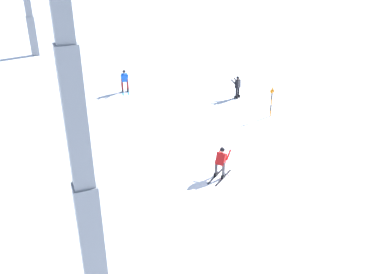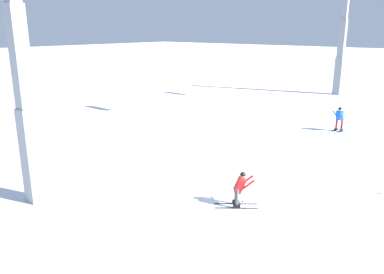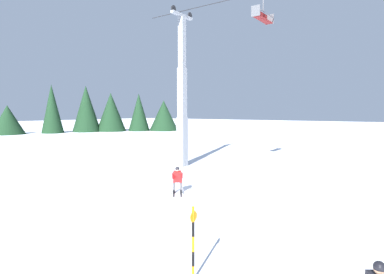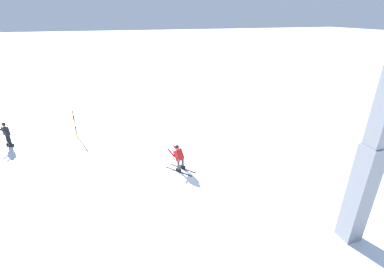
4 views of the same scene
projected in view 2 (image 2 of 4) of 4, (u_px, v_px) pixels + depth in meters
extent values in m
plane|color=white|center=(270.00, 204.00, 15.21)|extent=(260.00, 260.00, 0.00)
cube|color=black|center=(236.00, 204.00, 15.22)|extent=(1.12, 1.37, 0.01)
cube|color=black|center=(236.00, 202.00, 15.20)|extent=(0.26, 0.29, 0.16)
cylinder|color=#4C4C51|center=(236.00, 193.00, 15.09)|extent=(0.13, 0.13, 0.62)
cube|color=black|center=(237.00, 208.00, 14.86)|extent=(1.12, 1.37, 0.01)
cube|color=black|center=(237.00, 206.00, 14.84)|extent=(0.26, 0.29, 0.16)
cylinder|color=#4C4C51|center=(237.00, 197.00, 14.73)|extent=(0.13, 0.13, 0.62)
cube|color=red|center=(240.00, 185.00, 14.80)|extent=(0.61, 0.62, 0.63)
sphere|color=beige|center=(243.00, 175.00, 14.69)|extent=(0.21, 0.21, 0.21)
sphere|color=black|center=(243.00, 175.00, 14.68)|extent=(0.22, 0.22, 0.22)
cylinder|color=red|center=(247.00, 180.00, 14.98)|extent=(0.36, 0.42, 0.41)
cylinder|color=gray|center=(247.00, 193.00, 15.18)|extent=(0.38, 0.30, 1.07)
cylinder|color=black|center=(242.00, 201.00, 15.33)|extent=(0.07, 0.07, 0.01)
cylinder|color=red|center=(249.00, 185.00, 14.54)|extent=(0.36, 0.42, 0.41)
cylinder|color=gray|center=(249.00, 199.00, 14.65)|extent=(0.21, 0.43, 1.07)
cylinder|color=black|center=(244.00, 209.00, 14.71)|extent=(0.07, 0.07, 0.01)
cube|color=gray|center=(32.00, 156.00, 15.03)|extent=(0.65, 0.65, 3.77)
cube|color=gray|center=(20.00, 58.00, 14.00)|extent=(0.54, 0.54, 3.77)
cube|color=gray|center=(338.00, 76.00, 39.78)|extent=(0.75, 0.75, 3.77)
cube|color=gray|center=(342.00, 38.00, 38.75)|extent=(0.62, 0.62, 3.77)
cube|color=#198CCC|center=(341.00, 132.00, 25.78)|extent=(1.74, 0.42, 0.01)
cube|color=black|center=(341.00, 130.00, 25.75)|extent=(0.30, 0.16, 0.16)
cylinder|color=maroon|center=(342.00, 123.00, 25.62)|extent=(0.13, 0.13, 0.80)
cube|color=#198CCC|center=(336.00, 131.00, 26.06)|extent=(1.74, 0.42, 0.01)
cube|color=black|center=(336.00, 129.00, 26.04)|extent=(0.30, 0.16, 0.16)
cylinder|color=maroon|center=(337.00, 122.00, 25.91)|extent=(0.13, 0.13, 0.80)
cube|color=blue|center=(340.00, 115.00, 25.60)|extent=(0.42, 0.48, 0.63)
sphere|color=beige|center=(340.00, 109.00, 25.45)|extent=(0.21, 0.21, 0.21)
sphere|color=black|center=(340.00, 109.00, 25.44)|extent=(0.23, 0.23, 0.23)
cylinder|color=blue|center=(341.00, 114.00, 25.23)|extent=(0.49, 0.17, 0.43)
cylinder|color=gray|center=(340.00, 125.00, 25.36)|extent=(0.40, 0.04, 1.13)
cylinder|color=black|center=(342.00, 132.00, 25.57)|extent=(0.07, 0.07, 0.01)
cylinder|color=blue|center=(335.00, 113.00, 25.57)|extent=(0.49, 0.17, 0.43)
cylinder|color=gray|center=(333.00, 123.00, 25.78)|extent=(0.37, 0.19, 1.13)
cylinder|color=black|center=(333.00, 130.00, 26.05)|extent=(0.07, 0.07, 0.01)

